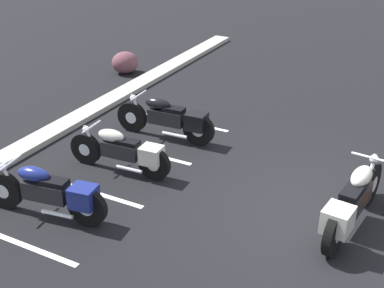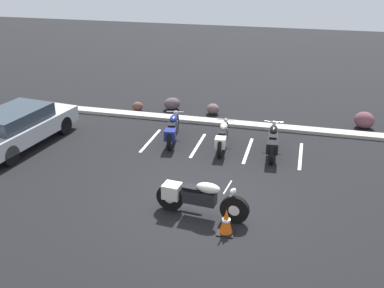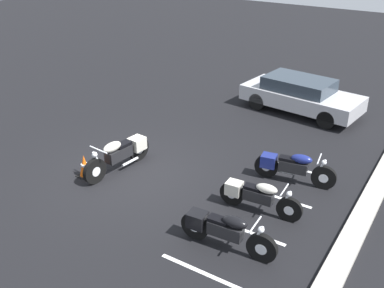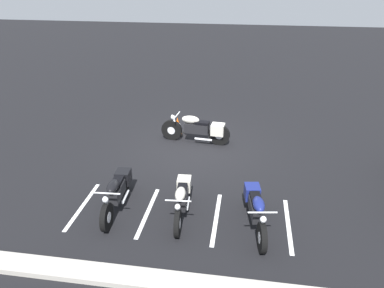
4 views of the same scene
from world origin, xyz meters
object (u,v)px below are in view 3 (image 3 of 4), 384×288
Objects in this scene: motorcycle_cream_featured at (121,153)px; traffic_cone at (85,166)px; car_silver at (301,95)px; parked_bike_2 at (223,230)px; parked_bike_1 at (256,196)px; parked_bike_0 at (291,166)px.

motorcycle_cream_featured reaches higher than traffic_cone.
car_silver reaches higher than motorcycle_cream_featured.
car_silver is at bearing 95.99° from parked_bike_2.
car_silver is (-6.75, -1.39, 0.24)m from parked_bike_1.
traffic_cone is (7.75, -3.35, -0.38)m from car_silver.
traffic_cone is (0.85, -0.60, -0.20)m from motorcycle_cream_featured.
motorcycle_cream_featured is 1.07× the size of parked_bike_2.
car_silver reaches higher than parked_bike_0.
motorcycle_cream_featured is at bearing -164.77° from parked_bike_0.
car_silver reaches higher than parked_bike_2.
car_silver is at bearing 98.77° from parked_bike_0.
parked_bike_1 is 1.64m from parked_bike_2.
motorcycle_cream_featured is 1.06m from traffic_cone.
motorcycle_cream_featured is 3.74× the size of traffic_cone.
traffic_cone is at bearing -171.90° from parked_bike_1.
parked_bike_2 is at bearing 82.36° from traffic_cone.
traffic_cone is at bearing 169.03° from parked_bike_2.
parked_bike_1 is at bearing 102.00° from traffic_cone.
traffic_cone is at bearing -29.26° from motorcycle_cream_featured.
car_silver is at bearing 97.74° from parked_bike_1.
car_silver is at bearing 156.62° from traffic_cone.
motorcycle_cream_featured reaches higher than parked_bike_2.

